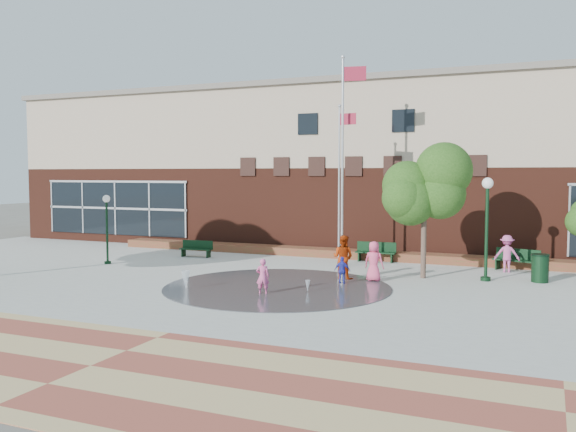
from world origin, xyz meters
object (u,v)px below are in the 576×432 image
at_px(flagpole_left, 344,151).
at_px(trash_can, 540,268).
at_px(child_splash, 263,277).
at_px(bench_left, 196,252).
at_px(flagpole_right, 340,176).

xyz_separation_m(flagpole_left, trash_can, (8.15, -0.50, -4.66)).
bearing_deg(child_splash, flagpole_left, -115.46).
relative_size(flagpole_left, trash_can, 8.45).
bearing_deg(bench_left, child_splash, -50.67).
height_order(bench_left, trash_can, trash_can).
distance_m(bench_left, child_splash, 10.21).
relative_size(bench_left, child_splash, 1.35).
distance_m(flagpole_right, bench_left, 8.49).
xyz_separation_m(flagpole_right, trash_can, (8.46, -0.96, -3.52)).
bearing_deg(bench_left, flagpole_left, -8.42).
distance_m(flagpole_right, child_splash, 8.08).
bearing_deg(bench_left, flagpole_right, -5.09).
bearing_deg(flagpole_left, flagpole_right, 112.34).
height_order(flagpole_right, bench_left, flagpole_right).
height_order(flagpole_left, child_splash, flagpole_left).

